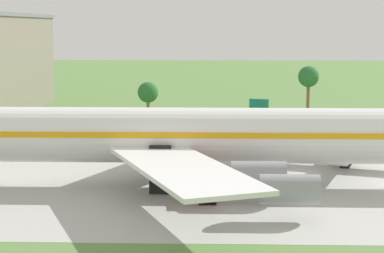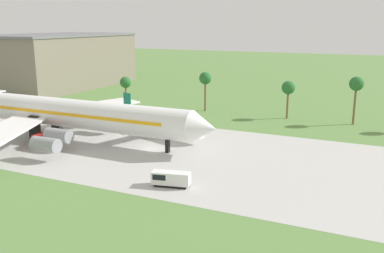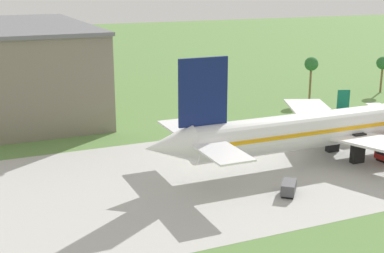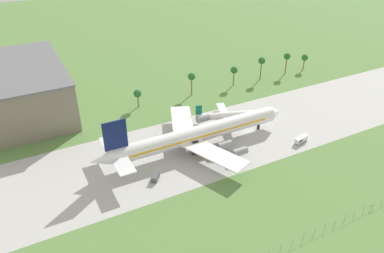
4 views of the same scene
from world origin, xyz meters
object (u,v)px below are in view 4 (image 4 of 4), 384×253
at_px(no_stopping_sign, 371,207).
at_px(regional_aircraft, 226,115).
at_px(jet_airliner, 196,135).
at_px(fuel_truck, 156,177).
at_px(baggage_tug, 301,140).
at_px(terminal_building, 22,89).
at_px(catering_van, 210,150).

bearing_deg(no_stopping_sign, regional_aircraft, 99.25).
relative_size(jet_airliner, fuel_truck, 18.52).
bearing_deg(baggage_tug, terminal_building, 139.72).
distance_m(baggage_tug, no_stopping_sign, 39.31).
xyz_separation_m(fuel_truck, no_stopping_sign, (52.92, -43.80, -0.06)).
bearing_deg(fuel_truck, regional_aircraft, 28.51).
relative_size(baggage_tug, no_stopping_sign, 3.82).
distance_m(fuel_truck, catering_van, 24.60).
relative_size(no_stopping_sign, terminal_building, 0.03).
bearing_deg(regional_aircraft, baggage_tug, -58.08).
height_order(regional_aircraft, no_stopping_sign, regional_aircraft).
bearing_deg(regional_aircraft, catering_van, -135.02).
distance_m(regional_aircraft, baggage_tug, 32.88).
distance_m(jet_airliner, fuel_truck, 24.20).
xyz_separation_m(fuel_truck, catering_van, (24.11, 4.91, 0.28)).
bearing_deg(fuel_truck, no_stopping_sign, -39.61).
relative_size(regional_aircraft, terminal_building, 0.42).
distance_m(regional_aircraft, catering_van, 25.43).
xyz_separation_m(baggage_tug, terminal_building, (-92.07, 78.04, 9.20)).
bearing_deg(terminal_building, fuel_truck, -65.92).
relative_size(regional_aircraft, baggage_tug, 4.03).
bearing_deg(catering_van, baggage_tug, -15.71).
distance_m(no_stopping_sign, terminal_building, 145.10).
height_order(fuel_truck, catering_van, catering_van).
bearing_deg(catering_van, regional_aircraft, 44.98).
distance_m(jet_airliner, baggage_tug, 41.72).
height_order(baggage_tug, no_stopping_sign, baggage_tug).
bearing_deg(terminal_building, baggage_tug, -40.28).
xyz_separation_m(regional_aircraft, baggage_tug, (17.37, -27.88, -1.49)).
xyz_separation_m(jet_airliner, no_stopping_sign, (31.80, -54.61, -4.85)).
xyz_separation_m(baggage_tug, no_stopping_sign, (-6.52, -38.77, -0.25)).
bearing_deg(catering_van, no_stopping_sign, -59.39).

